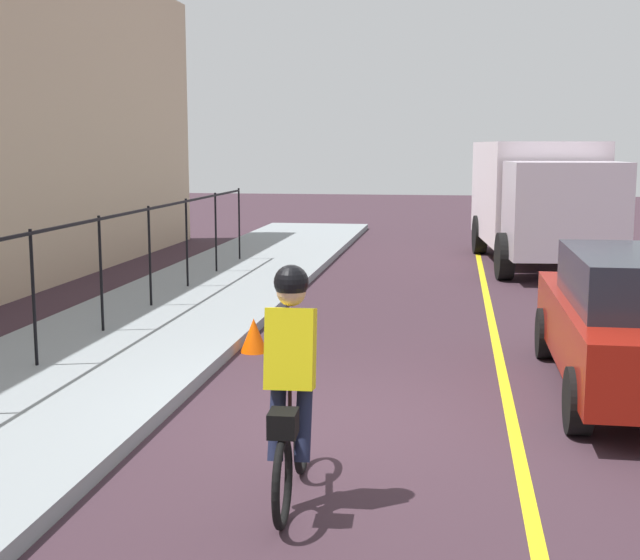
{
  "coord_description": "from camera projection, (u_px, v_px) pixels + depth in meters",
  "views": [
    {
      "loc": [
        -8.23,
        -0.99,
        2.69
      ],
      "look_at": [
        2.52,
        0.68,
        1.0
      ],
      "focal_mm": 48.63,
      "sensor_mm": 36.0,
      "label": 1
    }
  ],
  "objects": [
    {
      "name": "iron_fence",
      "position": [
        32.0,
        264.0,
        9.95
      ],
      "size": [
        19.5,
        0.04,
        1.6
      ],
      "color": "black",
      "rests_on": "sidewalk"
    },
    {
      "name": "traffic_cone_near",
      "position": [
        254.0,
        335.0,
        11.38
      ],
      "size": [
        0.36,
        0.36,
        0.45
      ],
      "primitive_type": "cone",
      "color": "#F65103",
      "rests_on": "ground"
    },
    {
      "name": "ground_plane",
      "position": [
        349.0,
        419.0,
        8.6
      ],
      "size": [
        80.0,
        80.0,
        0.0
      ],
      "primitive_type": "plane",
      "color": "#38252E"
    },
    {
      "name": "lane_line_centre",
      "position": [
        513.0,
        427.0,
        8.36
      ],
      "size": [
        36.0,
        0.12,
        0.01
      ],
      "primitive_type": "cube",
      "color": "yellow",
      "rests_on": "ground"
    },
    {
      "name": "sidewalk",
      "position": [
        28.0,
        397.0,
        9.1
      ],
      "size": [
        40.0,
        3.2,
        0.15
      ],
      "primitive_type": "cube",
      "color": "gray",
      "rests_on": "ground"
    },
    {
      "name": "cyclist_lead",
      "position": [
        291.0,
        386.0,
        6.48
      ],
      "size": [
        1.71,
        0.37,
        1.83
      ],
      "rotation": [
        0.0,
        0.0,
        0.04
      ],
      "color": "black",
      "rests_on": "ground"
    },
    {
      "name": "box_truck_background",
      "position": [
        540.0,
        196.0,
        19.72
      ],
      "size": [
        6.89,
        3.0,
        2.78
      ],
      "rotation": [
        0.0,
        0.0,
        3.23
      ],
      "color": "silver",
      "rests_on": "ground"
    }
  ]
}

